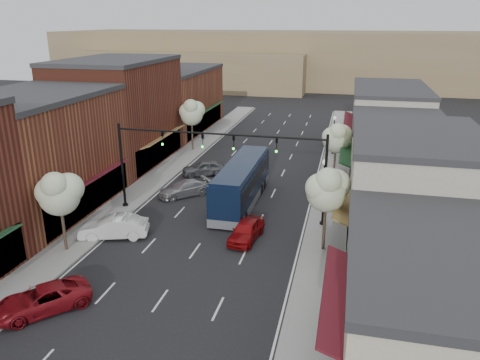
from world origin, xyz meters
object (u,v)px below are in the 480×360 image
Objects in this scene: signal_mast_right at (293,165)px; parked_car_a at (43,299)px; tree_right_far at (337,137)px; tree_left_near at (59,192)px; lamp_post_near at (324,177)px; tree_left_far at (192,112)px; parked_car_c at (184,188)px; red_hatchback at (246,230)px; tree_right_near at (327,188)px; lamp_post_far at (334,129)px; signal_mast_left at (149,155)px; parked_car_b at (114,227)px; coach_bus at (242,182)px; parked_car_d at (204,168)px.

signal_mast_right is 1.68× the size of parked_car_a.
tree_left_near reaches higher than tree_right_far.
lamp_post_near is (-0.55, -9.44, -0.99)m from tree_right_far.
tree_left_far is 32.53m from parked_car_a.
parked_car_a is 17.97m from parked_car_c.
red_hatchback is (-5.39, -15.49, -3.28)m from tree_right_far.
red_hatchback is (-2.66, -3.55, -3.91)m from signal_mast_right.
tree_right_near is at bearing -56.09° from signal_mast_right.
tree_right_near reaches higher than lamp_post_far.
parked_car_b is at bearing -96.20° from signal_mast_left.
coach_bus is at bearing 145.82° from signal_mast_right.
coach_bus is 2.67× the size of parked_car_d.
red_hatchback reaches higher than parked_car_c.
signal_mast_right is 4.89m from tree_right_near.
signal_mast_left is at bearing -155.33° from coach_bus.
tree_right_near reaches higher than tree_right_far.
tree_right_near is 1.34× the size of lamp_post_near.
tree_right_near is 27.56m from tree_left_far.
tree_right_near is 1.37× the size of parked_car_d.
tree_left_far is at bearing 127.71° from signal_mast_right.
tree_right_near reaches higher than tree_left_near.
tree_right_far is 15.39m from parked_car_c.
parked_car_c is at bearing -25.89° from parked_car_d.
tree_left_far reaches higher than parked_car_c.
lamp_post_far is at bearing 111.13° from parked_car_a.
parked_car_c is at bearing -74.15° from tree_left_far.
tree_right_far is 13.18m from parked_car_d.
signal_mast_right is 13.52m from parked_car_b.
parked_car_a is 1.02× the size of parked_car_b.
signal_mast_right is at bearing 94.23° from parked_car_a.
parked_car_a is (-13.44, -16.74, -2.33)m from lamp_post_near.
parked_car_b reaches higher than parked_car_c.
lamp_post_far is at bearing 91.30° from tree_right_near.
red_hatchback is at bearing 93.75° from parked_car_a.
tree_right_near is at bearing -90.00° from tree_right_far.
parked_car_d is at bearing 135.80° from signal_mast_right.
tree_left_near is 32.35m from lamp_post_far.
signal_mast_right reaches higher than lamp_post_near.
tree_left_far is at bearing 160.13° from tree_right_far.
parked_car_b is 1.04× the size of parked_car_c.
signal_mast_left is at bearing -34.35° from parked_car_d.
coach_bus is (9.35, -14.87, -2.76)m from tree_left_far.
tree_left_near is at bearing -54.14° from parked_car_b.
red_hatchback is at bearing -101.61° from lamp_post_far.
parked_car_d is at bearing -64.23° from tree_left_far.
parked_car_c is at bearing 173.69° from coach_bus.
tree_right_near is 10.49m from coach_bus.
tree_left_far is (-13.87, 17.95, -0.02)m from signal_mast_right.
lamp_post_far is at bearing 60.22° from tree_left_near.
parked_car_d is (-7.16, 13.10, 0.03)m from red_hatchback.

